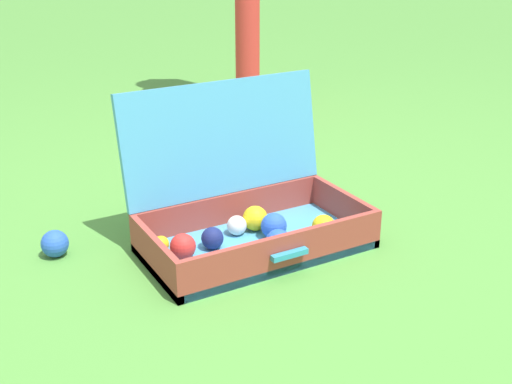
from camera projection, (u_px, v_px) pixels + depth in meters
ground_plane at (272, 257)px, 1.92m from camera, size 16.00×16.00×0.00m
open_suitcase at (246, 211)px, 1.96m from camera, size 0.65×0.44×0.46m
stray_ball_on_grass at (55, 244)px, 1.91m from camera, size 0.08×0.08×0.08m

